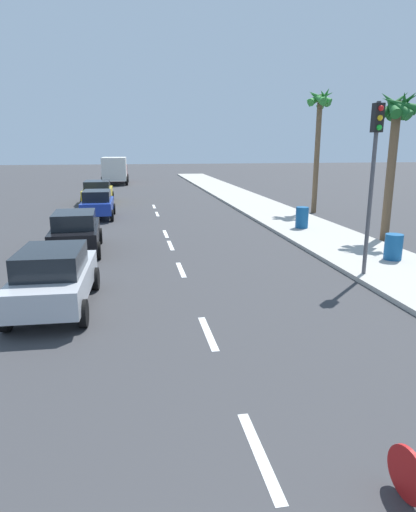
# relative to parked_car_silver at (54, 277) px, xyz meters

# --- Properties ---
(ground_plane) EXTENTS (160.00, 160.00, 0.00)m
(ground_plane) POSITION_rel_parked_car_silver_xyz_m (3.49, 9.14, -0.84)
(ground_plane) COLOR #38383A
(sidewalk_strip) EXTENTS (3.60, 80.00, 0.14)m
(sidewalk_strip) POSITION_rel_parked_car_silver_xyz_m (10.36, 11.14, -0.77)
(sidewalk_strip) COLOR #B2ADA3
(sidewalk_strip) RESTS_ON ground
(lane_stripe_1) EXTENTS (0.16, 1.80, 0.01)m
(lane_stripe_1) POSITION_rel_parked_car_silver_xyz_m (3.49, -6.09, -0.83)
(lane_stripe_1) COLOR white
(lane_stripe_1) RESTS_ON ground
(lane_stripe_2) EXTENTS (0.16, 1.80, 0.01)m
(lane_stripe_2) POSITION_rel_parked_car_silver_xyz_m (3.49, -2.15, -0.83)
(lane_stripe_2) COLOR white
(lane_stripe_2) RESTS_ON ground
(lane_stripe_3) EXTENTS (0.16, 1.80, 0.01)m
(lane_stripe_3) POSITION_rel_parked_car_silver_xyz_m (3.49, 2.97, -0.83)
(lane_stripe_3) COLOR white
(lane_stripe_3) RESTS_ON ground
(lane_stripe_4) EXTENTS (0.16, 1.80, 0.01)m
(lane_stripe_4) POSITION_rel_parked_car_silver_xyz_m (3.49, 6.67, -0.83)
(lane_stripe_4) COLOR white
(lane_stripe_4) RESTS_ON ground
(lane_stripe_5) EXTENTS (0.16, 1.80, 0.01)m
(lane_stripe_5) POSITION_rel_parked_car_silver_xyz_m (3.49, 9.12, -0.83)
(lane_stripe_5) COLOR white
(lane_stripe_5) RESTS_ON ground
(lane_stripe_6) EXTENTS (0.16, 1.80, 0.01)m
(lane_stripe_6) POSITION_rel_parked_car_silver_xyz_m (3.49, 15.30, -0.83)
(lane_stripe_6) COLOR white
(lane_stripe_6) RESTS_ON ground
(lane_stripe_7) EXTENTS (0.16, 1.80, 0.01)m
(lane_stripe_7) POSITION_rel_parked_car_silver_xyz_m (3.49, 18.67, -0.83)
(lane_stripe_7) COLOR white
(lane_stripe_7) RESTS_ON ground
(parked_car_silver) EXTENTS (1.94, 3.99, 1.57)m
(parked_car_silver) POSITION_rel_parked_car_silver_xyz_m (0.00, 0.00, 0.00)
(parked_car_silver) COLOR #B7BABF
(parked_car_silver) RESTS_ON ground
(parked_car_black) EXTENTS (1.98, 4.06, 1.57)m
(parked_car_black) POSITION_rel_parked_car_silver_xyz_m (-0.17, 6.16, 0.00)
(parked_car_black) COLOR black
(parked_car_black) RESTS_ON ground
(parked_car_blue) EXTENTS (1.83, 3.88, 1.57)m
(parked_car_blue) POSITION_rel_parked_car_silver_xyz_m (0.12, 14.38, -0.00)
(parked_car_blue) COLOR #1E389E
(parked_car_blue) RESTS_ON ground
(parked_car_yellow) EXTENTS (2.12, 4.60, 1.57)m
(parked_car_yellow) POSITION_rel_parked_car_silver_xyz_m (-0.33, 21.44, 0.01)
(parked_car_yellow) COLOR gold
(parked_car_yellow) RESTS_ON ground
(delivery_truck) EXTENTS (2.76, 6.28, 2.80)m
(delivery_truck) POSITION_rel_parked_car_silver_xyz_m (0.48, 37.31, 0.67)
(delivery_truck) COLOR maroon
(delivery_truck) RESTS_ON ground
(palm_tree_mid) EXTENTS (1.84, 1.76, 6.32)m
(palm_tree_mid) POSITION_rel_parked_car_silver_xyz_m (12.72, 6.10, 4.06)
(palm_tree_mid) COLOR brown
(palm_tree_mid) RESTS_ON ground
(palm_tree_far) EXTENTS (1.72, 1.76, 7.32)m
(palm_tree_far) POSITION_rel_parked_car_silver_xyz_m (12.95, 14.19, 4.96)
(palm_tree_far) COLOR brown
(palm_tree_far) RESTS_ON ground
(traffic_signal) EXTENTS (0.28, 0.33, 5.20)m
(traffic_signal) POSITION_rel_parked_car_silver_xyz_m (8.96, 1.08, 2.77)
(traffic_signal) COLOR #4C4C51
(traffic_signal) RESTS_ON ground
(trash_bin_near) EXTENTS (0.60, 0.60, 0.89)m
(trash_bin_near) POSITION_rel_parked_car_silver_xyz_m (10.83, 2.51, -0.25)
(trash_bin_near) COLOR #14518C
(trash_bin_near) RESTS_ON sidewalk_strip
(trash_bin_far) EXTENTS (0.60, 0.60, 1.00)m
(trash_bin_far) POSITION_rel_parked_car_silver_xyz_m (10.00, 8.78, -0.19)
(trash_bin_far) COLOR #14518C
(trash_bin_far) RESTS_ON sidewalk_strip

